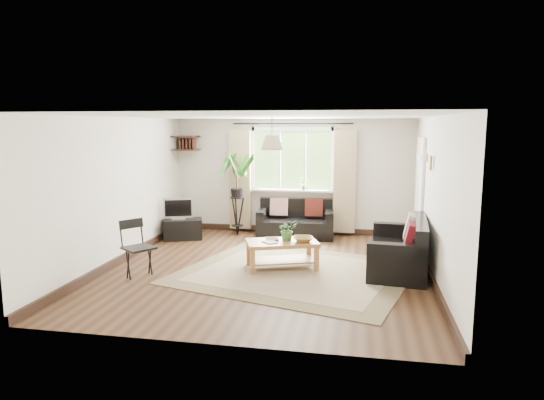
% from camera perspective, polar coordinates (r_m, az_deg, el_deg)
% --- Properties ---
extents(floor, '(5.50, 5.50, 0.00)m').
position_cam_1_polar(floor, '(7.80, -0.54, -8.09)').
color(floor, black).
rests_on(floor, ground).
extents(ceiling, '(5.50, 5.50, 0.00)m').
position_cam_1_polar(ceiling, '(7.46, -0.57, 9.83)').
color(ceiling, white).
rests_on(ceiling, floor).
extents(wall_back, '(5.00, 0.02, 2.40)m').
position_cam_1_polar(wall_back, '(10.23, 2.41, 2.80)').
color(wall_back, silver).
rests_on(wall_back, floor).
extents(wall_front, '(5.00, 0.02, 2.40)m').
position_cam_1_polar(wall_front, '(4.91, -6.74, -3.78)').
color(wall_front, silver).
rests_on(wall_front, floor).
extents(wall_left, '(0.02, 5.50, 2.40)m').
position_cam_1_polar(wall_left, '(8.38, -17.59, 1.08)').
color(wall_left, silver).
rests_on(wall_left, floor).
extents(wall_right, '(0.02, 5.50, 2.40)m').
position_cam_1_polar(wall_right, '(7.47, 18.61, 0.15)').
color(wall_right, silver).
rests_on(wall_right, floor).
extents(rug, '(4.01, 3.68, 0.02)m').
position_cam_1_polar(rug, '(7.60, 2.79, -8.48)').
color(rug, '#C0B095').
rests_on(rug, floor).
extents(window, '(2.50, 0.16, 2.16)m').
position_cam_1_polar(window, '(10.16, 2.39, 4.74)').
color(window, white).
rests_on(window, wall_back).
extents(door, '(0.06, 0.96, 2.06)m').
position_cam_1_polar(door, '(9.17, 16.90, 0.48)').
color(door, silver).
rests_on(door, wall_right).
extents(corner_shelf, '(0.50, 0.50, 0.34)m').
position_cam_1_polar(corner_shelf, '(10.50, -10.10, 6.60)').
color(corner_shelf, black).
rests_on(corner_shelf, wall_back).
extents(pendant_lamp, '(0.36, 0.36, 0.54)m').
position_cam_1_polar(pendant_lamp, '(7.86, 0.00, 7.23)').
color(pendant_lamp, beige).
rests_on(pendant_lamp, ceiling).
extents(wall_sconce, '(0.12, 0.12, 0.28)m').
position_cam_1_polar(wall_sconce, '(7.70, 17.98, 4.46)').
color(wall_sconce, beige).
rests_on(wall_sconce, wall_right).
extents(sofa_back, '(1.58, 0.85, 0.72)m').
position_cam_1_polar(sofa_back, '(9.90, 2.80, -2.31)').
color(sofa_back, black).
rests_on(sofa_back, floor).
extents(sofa_right, '(1.74, 0.97, 0.79)m').
position_cam_1_polar(sofa_right, '(7.84, 14.57, -5.30)').
color(sofa_right, black).
rests_on(sofa_right, floor).
extents(coffee_table, '(1.24, 0.95, 0.45)m').
position_cam_1_polar(coffee_table, '(7.75, 1.17, -6.47)').
color(coffee_table, brown).
rests_on(coffee_table, floor).
extents(table_plant, '(0.39, 0.37, 0.34)m').
position_cam_1_polar(table_plant, '(7.72, 1.84, -3.52)').
color(table_plant, '#3A702C').
rests_on(table_plant, coffee_table).
extents(bowl, '(0.39, 0.39, 0.08)m').
position_cam_1_polar(bowl, '(7.65, 3.68, -4.63)').
color(bowl, olive).
rests_on(bowl, coffee_table).
extents(book_a, '(0.28, 0.28, 0.02)m').
position_cam_1_polar(book_a, '(7.55, -0.78, -5.04)').
color(book_a, white).
rests_on(book_a, coffee_table).
extents(book_b, '(0.25, 0.29, 0.02)m').
position_cam_1_polar(book_b, '(7.77, -0.60, -4.62)').
color(book_b, brown).
rests_on(book_b, coffee_table).
extents(tv_stand, '(0.85, 0.66, 0.41)m').
position_cam_1_polar(tv_stand, '(9.90, -10.44, -3.38)').
color(tv_stand, black).
rests_on(tv_stand, floor).
extents(tv, '(0.61, 0.38, 0.44)m').
position_cam_1_polar(tv, '(9.85, -10.98, -0.94)').
color(tv, '#A5A5AA').
rests_on(tv, tv_stand).
extents(palm_stand, '(0.84, 0.84, 1.72)m').
position_cam_1_polar(palm_stand, '(10.06, -4.14, 0.73)').
color(palm_stand, black).
rests_on(palm_stand, floor).
extents(folding_chair, '(0.62, 0.62, 0.85)m').
position_cam_1_polar(folding_chair, '(7.57, -15.41, -5.58)').
color(folding_chair, black).
rests_on(folding_chair, floor).
extents(sill_plant, '(0.14, 0.10, 0.27)m').
position_cam_1_polar(sill_plant, '(10.09, 3.71, 1.94)').
color(sill_plant, '#2D6023').
rests_on(sill_plant, window).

